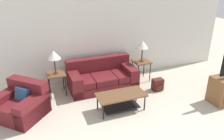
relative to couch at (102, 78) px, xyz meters
name	(u,v)px	position (x,y,z in m)	size (l,w,h in m)	color
wall_back	(101,38)	(0.19, 0.60, 1.01)	(8.63, 0.06, 2.60)	silver
couch	(102,78)	(0.00, 0.00, 0.00)	(1.93, 1.01, 0.82)	maroon
armchair	(21,104)	(-2.20, -0.71, 0.00)	(1.38, 1.37, 0.80)	maroon
coffee_table	(121,98)	(0.05, -1.32, 0.03)	(1.18, 0.56, 0.43)	brown
side_table_left	(56,76)	(-1.29, 0.01, 0.26)	(0.49, 0.48, 0.62)	brown
side_table_right	(141,63)	(1.29, 0.01, 0.26)	(0.49, 0.48, 0.62)	brown
table_lamp_left	(54,55)	(-1.29, 0.01, 0.85)	(0.35, 0.35, 0.64)	#472D1E
table_lamp_right	(143,45)	(1.29, 0.01, 0.85)	(0.35, 0.35, 0.64)	#472D1E
backpack	(158,85)	(1.42, -0.77, -0.12)	(0.31, 0.28, 0.34)	#4C1E19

